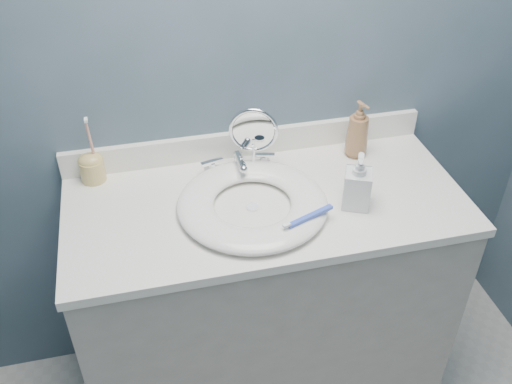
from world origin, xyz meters
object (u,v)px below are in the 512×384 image
object	(u,v)px
makeup_mirror	(254,138)
toothbrush_holder	(92,166)
soap_bottle_clear	(358,181)
soap_bottle_amber	(358,129)

from	to	relation	value
makeup_mirror	toothbrush_holder	size ratio (longest dim) A/B	1.02
soap_bottle_clear	toothbrush_holder	bearing A→B (deg)	-178.49
makeup_mirror	soap_bottle_clear	xyz separation A→B (m)	(0.26, -0.24, -0.04)
soap_bottle_amber	soap_bottle_clear	distance (m)	0.28
makeup_mirror	soap_bottle_amber	size ratio (longest dim) A/B	1.16
makeup_mirror	soap_bottle_amber	xyz separation A→B (m)	(0.36, 0.01, -0.03)
makeup_mirror	toothbrush_holder	xyz separation A→B (m)	(-0.51, 0.07, -0.07)
soap_bottle_clear	toothbrush_holder	world-z (taller)	toothbrush_holder
soap_bottle_amber	soap_bottle_clear	bearing A→B (deg)	-128.10
soap_bottle_amber	soap_bottle_clear	world-z (taller)	soap_bottle_amber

